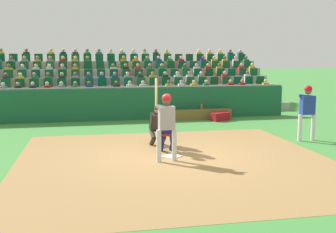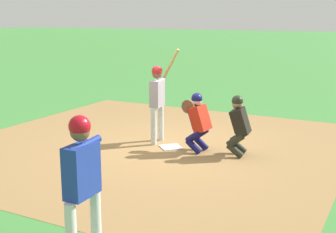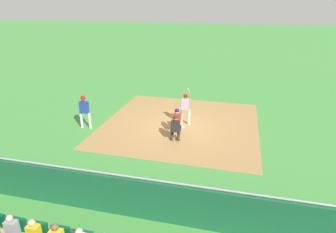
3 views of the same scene
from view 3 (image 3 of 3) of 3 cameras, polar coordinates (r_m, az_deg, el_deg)
ground_plane at (r=15.29m, az=2.20°, el=-2.15°), size 160.00×160.00×0.00m
infield_dirt_patch at (r=15.74m, az=2.56°, el=-1.41°), size 8.41×8.47×0.01m
home_plate_marker at (r=15.28m, az=2.20°, el=-2.09°), size 0.62×0.62×0.02m
batter_at_plate at (r=15.26m, az=3.56°, el=2.29°), size 0.58×0.60×2.18m
catcher_crouching at (r=14.43m, az=1.81°, el=-0.53°), size 0.49×0.72×1.31m
home_plate_umpire at (r=13.62m, az=1.47°, el=-2.02°), size 0.50×0.50×1.31m
dugout_wall at (r=9.13m, az=-6.93°, el=-15.74°), size 13.53×0.24×1.45m
dugout_bench at (r=10.82m, az=-18.97°, el=-13.30°), size 3.01×0.40×0.44m
water_bottle_on_bench at (r=10.70m, az=-20.23°, el=-11.77°), size 0.07×0.07×0.23m
equipment_duffel_bag at (r=11.63m, az=-21.28°, el=-11.22°), size 0.89×0.64×0.35m
on_deck_batter at (r=15.39m, az=-16.50°, el=1.58°), size 0.63×0.25×1.82m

